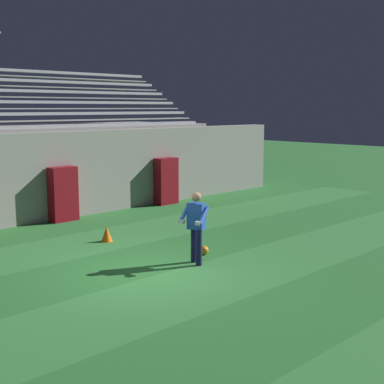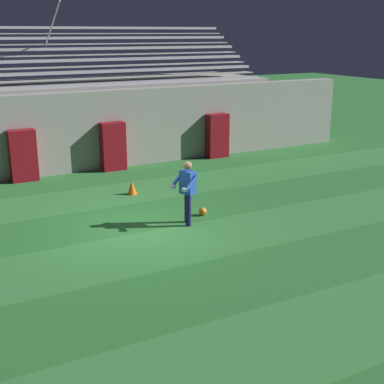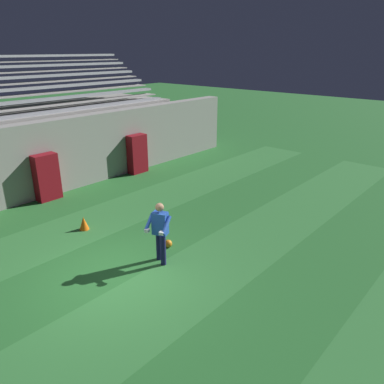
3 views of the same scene
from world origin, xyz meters
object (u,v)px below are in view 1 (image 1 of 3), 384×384
at_px(goalkeeper, 196,223).
at_px(traffic_cone, 107,234).
at_px(padding_pillar_gate_right, 63,194).
at_px(padding_pillar_far_right, 166,181).
at_px(soccer_ball, 204,250).

height_order(goalkeeper, traffic_cone, goalkeeper).
height_order(padding_pillar_gate_right, padding_pillar_far_right, same).
bearing_deg(soccer_ball, goalkeeper, -148.84).
bearing_deg(padding_pillar_gate_right, traffic_cone, -100.34).
bearing_deg(goalkeeper, padding_pillar_far_right, 53.55).
distance_m(padding_pillar_gate_right, soccer_ball, 5.95).
relative_size(padding_pillar_gate_right, goalkeeper, 1.03).
height_order(padding_pillar_far_right, soccer_ball, padding_pillar_far_right).
xyz_separation_m(soccer_ball, traffic_cone, (-0.94, 2.74, 0.10)).
distance_m(padding_pillar_far_right, soccer_ball, 7.14).
relative_size(padding_pillar_gate_right, traffic_cone, 4.10).
xyz_separation_m(padding_pillar_far_right, traffic_cone, (-4.91, -3.14, -0.65)).
xyz_separation_m(padding_pillar_far_right, goalkeeper, (-4.66, -6.30, 0.09)).
xyz_separation_m(padding_pillar_gate_right, traffic_cone, (-0.57, -3.14, -0.65)).
distance_m(goalkeeper, traffic_cone, 3.25).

